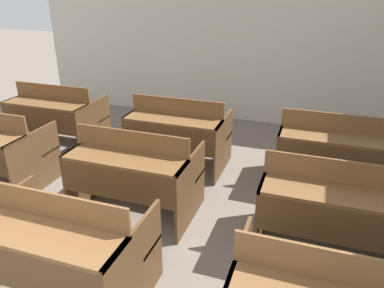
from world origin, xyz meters
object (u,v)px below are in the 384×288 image
object	(u,v)px
bench_front_center	(61,245)
bench_third_right	(333,151)
bench_third_left	(56,115)
bench_third_center	(178,132)
bench_second_right	(332,207)
bench_second_center	(135,172)

from	to	relation	value
bench_front_center	bench_third_right	bearing A→B (deg)	51.84
bench_third_left	bench_third_right	world-z (taller)	same
bench_third_right	bench_third_center	bearing A→B (deg)	-178.98
bench_third_left	bench_second_right	bearing A→B (deg)	-17.80
bench_third_left	bench_third_center	distance (m)	1.87
bench_second_center	bench_third_center	distance (m)	1.15
bench_front_center	bench_second_center	size ratio (longest dim) A/B	1.00
bench_third_right	bench_second_right	bearing A→B (deg)	-90.18
bench_second_center	bench_third_left	xyz separation A→B (m)	(-1.85, 1.18, 0.00)
bench_second_center	bench_third_left	distance (m)	2.19
bench_second_center	bench_third_center	world-z (taller)	same
bench_second_right	bench_third_left	size ratio (longest dim) A/B	1.00
bench_second_right	bench_third_right	world-z (taller)	same
bench_third_center	bench_third_right	world-z (taller)	same
bench_second_center	bench_third_right	world-z (taller)	same
bench_third_left	bench_third_center	size ratio (longest dim) A/B	1.00
bench_front_center	bench_third_right	xyz separation A→B (m)	(1.87, 2.37, 0.00)
bench_front_center	bench_second_right	distance (m)	2.20
bench_second_center	bench_second_right	bearing A→B (deg)	-0.49
bench_front_center	bench_second_right	size ratio (longest dim) A/B	1.00
bench_front_center	bench_third_right	world-z (taller)	same
bench_front_center	bench_second_center	distance (m)	1.19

